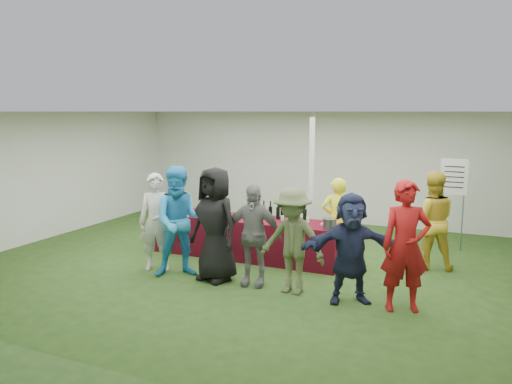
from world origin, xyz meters
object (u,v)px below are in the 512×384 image
at_px(staff_pourer, 337,220).
at_px(customer_4, 293,241).
at_px(customer_0, 157,222).
at_px(customer_1, 180,222).
at_px(customer_3, 253,235).
at_px(customer_6, 406,246).
at_px(customer_5, 351,248).
at_px(customer_2, 215,224).
at_px(serving_table, 246,237).
at_px(wine_list_sign, 454,184).
at_px(dump_bucket, 330,224).
at_px(staff_back, 431,220).

bearing_deg(staff_pourer, customer_4, 63.61).
bearing_deg(customer_0, customer_1, -34.44).
distance_m(customer_0, customer_3, 1.82).
bearing_deg(customer_3, customer_0, 172.06).
bearing_deg(customer_1, customer_0, 135.17).
xyz_separation_m(customer_4, customer_6, (1.62, -0.00, 0.10)).
distance_m(customer_4, customer_5, 0.88).
bearing_deg(customer_1, customer_4, -33.92).
distance_m(staff_pourer, customer_2, 2.33).
xyz_separation_m(customer_0, customer_6, (4.13, -0.11, 0.06)).
bearing_deg(customer_0, serving_table, 26.53).
relative_size(wine_list_sign, customer_2, 0.98).
bearing_deg(staff_pourer, customer_2, 28.68).
relative_size(staff_pourer, customer_1, 0.84).
height_order(dump_bucket, wine_list_sign, wine_list_sign).
bearing_deg(customer_5, dump_bucket, 91.98).
bearing_deg(customer_5, customer_0, 151.37).
bearing_deg(customer_6, customer_5, 159.22).
height_order(customer_1, customer_6, customer_1).
bearing_deg(customer_2, customer_3, 18.82).
relative_size(serving_table, dump_bucket, 15.22).
distance_m(serving_table, dump_bucket, 1.73).
distance_m(staff_back, customer_5, 2.29).
height_order(serving_table, customer_4, customer_4).
bearing_deg(wine_list_sign, customer_3, -128.43).
bearing_deg(customer_2, customer_5, 13.97).
distance_m(customer_0, customer_4, 2.51).
height_order(customer_3, customer_5, customer_3).
distance_m(serving_table, customer_1, 1.59).
height_order(dump_bucket, customer_3, customer_3).
height_order(wine_list_sign, customer_1, customer_1).
bearing_deg(staff_pourer, customer_6, 108.21).
xyz_separation_m(wine_list_sign, customer_0, (-4.54, -3.40, -0.48)).
relative_size(wine_list_sign, customer_4, 1.12).
relative_size(serving_table, staff_pourer, 2.33).
bearing_deg(customer_2, customer_6, 14.45).
distance_m(wine_list_sign, customer_2, 4.85).
relative_size(staff_pourer, customer_3, 0.96).
bearing_deg(customer_1, dump_bucket, -5.55).
distance_m(staff_back, customer_0, 4.72).
xyz_separation_m(wine_list_sign, customer_2, (-3.37, -3.47, -0.40)).
relative_size(dump_bucket, customer_1, 0.13).
bearing_deg(customer_0, staff_pourer, 8.55).
xyz_separation_m(serving_table, customer_2, (0.09, -1.36, 0.54)).
height_order(staff_pourer, customer_4, customer_4).
xyz_separation_m(customer_0, customer_4, (2.51, -0.11, -0.04)).
height_order(serving_table, customer_3, customer_3).
relative_size(staff_back, customer_6, 0.94).
bearing_deg(customer_1, staff_back, -4.46).
bearing_deg(customer_5, customer_2, 152.11).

